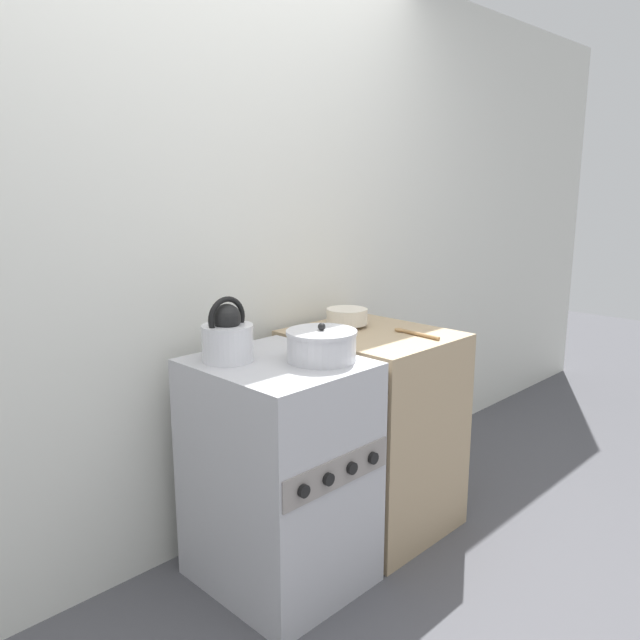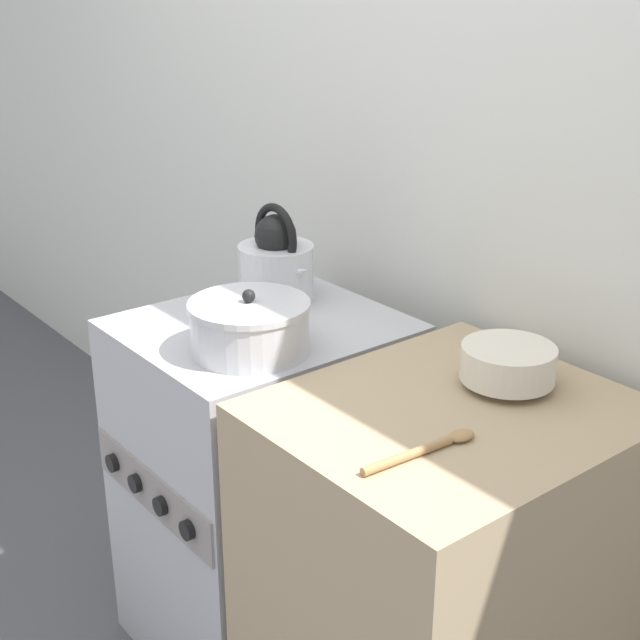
% 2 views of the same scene
% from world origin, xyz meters
% --- Properties ---
extents(wall_back, '(7.00, 0.06, 2.50)m').
position_xyz_m(wall_back, '(0.00, 0.74, 1.25)').
color(wall_back, silver).
rests_on(wall_back, ground_plane).
extents(stove, '(0.53, 0.63, 0.88)m').
position_xyz_m(stove, '(0.00, 0.30, 0.44)').
color(stove, '#B2B2B7').
rests_on(stove, ground_plane).
extents(counter, '(0.57, 0.67, 0.88)m').
position_xyz_m(counter, '(0.58, 0.33, 0.44)').
color(counter, tan).
rests_on(counter, ground_plane).
extents(kettle, '(0.23, 0.19, 0.24)m').
position_xyz_m(kettle, '(-0.12, 0.44, 0.97)').
color(kettle, silver).
rests_on(kettle, stove).
extents(cooking_pot, '(0.26, 0.26, 0.14)m').
position_xyz_m(cooking_pot, '(0.12, 0.19, 0.93)').
color(cooking_pot, silver).
rests_on(cooking_pot, stove).
extents(enamel_bowl, '(0.18, 0.18, 0.08)m').
position_xyz_m(enamel_bowl, '(0.58, 0.48, 0.93)').
color(enamel_bowl, beige).
rests_on(enamel_bowl, counter).
extents(wooden_spoon, '(0.04, 0.24, 0.02)m').
position_xyz_m(wooden_spoon, '(0.66, 0.18, 0.89)').
color(wooden_spoon, '#A37A4C').
rests_on(wooden_spoon, counter).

